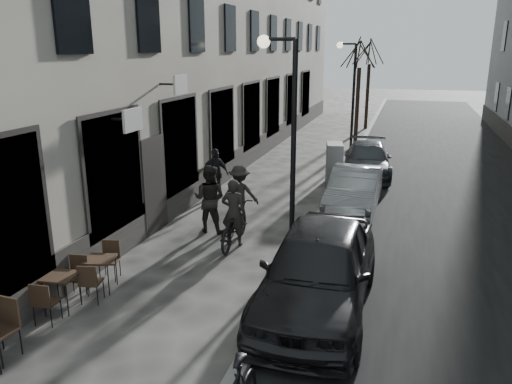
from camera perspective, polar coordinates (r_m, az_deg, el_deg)
The scene contains 17 objects.
road at distance 21.29m, azimuth 20.42°, elevation 2.02°, with size 7.30×60.00×0.00m, color black.
kerb at distance 21.34m, azimuth 10.63°, elevation 2.95°, with size 0.25×60.00×0.12m, color gray.
streetlamp_near at distance 11.12m, azimuth 3.48°, elevation 7.53°, with size 0.90×0.28×5.09m.
streetlamp_far at distance 22.89m, azimuth 10.68°, elevation 11.69°, with size 0.90×0.28×5.09m.
tree_near at distance 25.81m, azimuth 11.82°, elevation 15.44°, with size 2.40×2.40×5.70m.
tree_far at distance 31.79m, azimuth 12.90°, elevation 15.44°, with size 2.40×2.40×5.70m.
bistro_set_b at distance 10.32m, azimuth -21.31°, elevation -10.24°, with size 0.64×1.44×0.83m.
bistro_set_c at distance 10.83m, azimuth -17.33°, elevation -8.57°, with size 0.69×1.44×0.82m.
utility_cabinet at distance 18.35m, azimuth 8.92°, elevation 3.16°, with size 0.56×1.02×1.53m, color slate.
bicycle at distance 12.62m, azimuth -2.55°, elevation -3.77°, with size 0.70×2.00×1.05m, color black.
cyclist_rider at distance 12.51m, azimuth -2.57°, elevation -2.33°, with size 0.63×0.41×1.72m, color black.
pedestrian_near at distance 13.45m, azimuth -5.33°, elevation -0.78°, with size 0.90×0.70×1.85m, color black.
pedestrian_mid at distance 14.20m, azimuth -1.87°, elevation -0.21°, with size 1.07×0.61×1.65m, color black.
pedestrian_far at distance 16.63m, azimuth -4.69°, elevation 2.18°, with size 0.97×0.40×1.65m, color black.
car_near at distance 9.53m, azimuth 7.11°, elevation -8.75°, with size 1.96×4.86×1.66m, color black.
car_mid at distance 15.45m, azimuth 11.16°, elevation 0.20°, with size 1.40×4.01×1.32m, color gray.
car_far at distance 19.98m, azimuth 12.59°, elevation 3.61°, with size 1.76×4.32×1.25m, color #35383E.
Camera 1 is at (2.38, -4.69, 4.81)m, focal length 35.00 mm.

